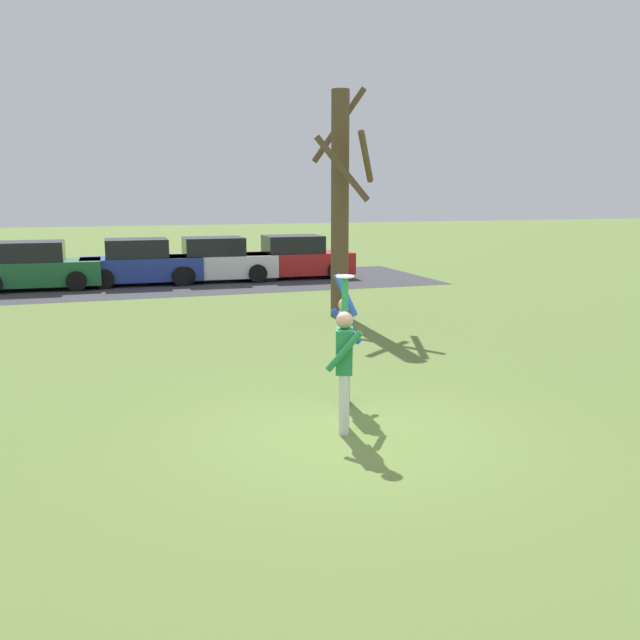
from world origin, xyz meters
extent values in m
plane|color=olive|center=(0.00, 0.00, 0.00)|extent=(120.00, 120.00, 0.00)
cylinder|color=silver|center=(-0.10, -0.02, 0.41)|extent=(0.14, 0.14, 0.82)
cylinder|color=silver|center=(0.00, 0.23, 0.41)|extent=(0.14, 0.14, 0.82)
cube|color=#238447|center=(-0.05, 0.10, 1.12)|extent=(0.34, 0.42, 0.60)
sphere|color=tan|center=(-0.05, 0.10, 1.53)|extent=(0.23, 0.23, 0.23)
cylinder|color=#238447|center=(-0.13, -0.11, 1.17)|extent=(0.47, 0.25, 0.58)
cylinder|color=#238447|center=(0.03, 0.31, 1.75)|extent=(0.09, 0.09, 0.66)
cylinder|color=#3366B7|center=(0.45, 1.38, 0.41)|extent=(0.14, 0.14, 0.82)
cylinder|color=#3366B7|center=(0.35, 1.14, 0.41)|extent=(0.14, 0.14, 0.82)
cube|color=#234CB2|center=(0.40, 1.26, 1.12)|extent=(0.34, 0.42, 0.60)
sphere|color=tan|center=(0.40, 1.26, 1.53)|extent=(0.23, 0.23, 0.23)
cylinder|color=#234CB2|center=(0.48, 1.47, 1.17)|extent=(0.47, 0.25, 0.58)
cylinder|color=#234CB2|center=(0.32, 1.05, 1.72)|extent=(0.35, 0.19, 0.65)
cylinder|color=white|center=(0.03, 0.31, 2.09)|extent=(0.24, 0.24, 0.02)
cube|color=#1E6633|center=(-4.89, 16.43, 0.55)|extent=(4.15, 1.91, 0.80)
cube|color=black|center=(-5.04, 16.43, 1.27)|extent=(2.14, 1.70, 0.64)
cylinder|color=black|center=(-3.60, 17.30, 0.33)|extent=(0.67, 0.24, 0.66)
cylinder|color=black|center=(-3.65, 15.48, 0.33)|extent=(0.67, 0.24, 0.66)
cylinder|color=black|center=(-6.14, 17.37, 0.33)|extent=(0.67, 0.24, 0.66)
cube|color=#233893|center=(-1.48, 16.65, 0.55)|extent=(4.15, 1.91, 0.80)
cube|color=black|center=(-1.63, 16.65, 1.27)|extent=(2.14, 1.70, 0.64)
cylinder|color=black|center=(-0.18, 17.53, 0.33)|extent=(0.67, 0.24, 0.66)
cylinder|color=black|center=(-0.23, 15.70, 0.33)|extent=(0.67, 0.24, 0.66)
cylinder|color=black|center=(-2.72, 17.59, 0.33)|extent=(0.67, 0.24, 0.66)
cylinder|color=black|center=(-2.77, 15.77, 0.33)|extent=(0.67, 0.24, 0.66)
cube|color=white|center=(1.22, 16.65, 0.55)|extent=(4.15, 1.91, 0.80)
cube|color=black|center=(1.07, 16.65, 1.27)|extent=(2.14, 1.70, 0.64)
cylinder|color=black|center=(2.51, 17.53, 0.33)|extent=(0.67, 0.24, 0.66)
cylinder|color=black|center=(2.46, 15.70, 0.33)|extent=(0.67, 0.24, 0.66)
cylinder|color=black|center=(-0.03, 17.59, 0.33)|extent=(0.67, 0.24, 0.66)
cylinder|color=black|center=(-0.08, 15.77, 0.33)|extent=(0.67, 0.24, 0.66)
cube|color=red|center=(4.22, 16.70, 0.55)|extent=(4.15, 1.91, 0.80)
cube|color=black|center=(4.07, 16.71, 1.27)|extent=(2.14, 1.70, 0.64)
cylinder|color=black|center=(5.51, 17.58, 0.33)|extent=(0.67, 0.24, 0.66)
cylinder|color=black|center=(5.46, 15.76, 0.33)|extent=(0.67, 0.24, 0.66)
cylinder|color=black|center=(2.97, 17.65, 0.33)|extent=(0.67, 0.24, 0.66)
cylinder|color=black|center=(2.92, 15.83, 0.33)|extent=(0.67, 0.24, 0.66)
cube|color=#38383D|center=(-0.16, 16.32, 0.00)|extent=(18.08, 6.40, 0.01)
cylinder|color=brown|center=(2.91, 8.43, 2.85)|extent=(0.46, 0.46, 5.70)
cylinder|color=brown|center=(3.47, 8.07, 4.05)|extent=(0.90, 1.28, 1.23)
cylinder|color=brown|center=(3.10, 9.04, 4.89)|extent=(1.40, 0.56, 1.93)
cylinder|color=brown|center=(2.75, 7.82, 3.76)|extent=(1.37, 0.52, 1.61)
camera|label=1|loc=(-3.22, -8.38, 3.22)|focal=39.04mm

